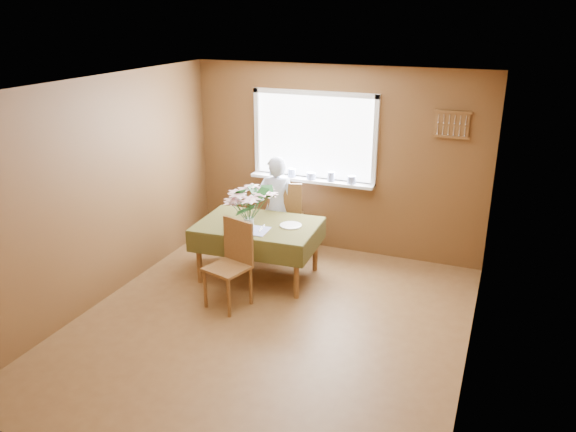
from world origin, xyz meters
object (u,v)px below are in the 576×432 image
at_px(chair_near, 232,260).
at_px(seated_woman, 277,207).
at_px(flower_bouquet, 248,204).
at_px(dining_table, 258,230).
at_px(chair_far, 286,215).

relative_size(chair_near, seated_woman, 0.70).
bearing_deg(flower_bouquet, dining_table, 87.58).
distance_m(dining_table, flower_bouquet, 0.47).
distance_m(chair_far, flower_bouquet, 1.12).
bearing_deg(chair_far, dining_table, 69.98).
xyz_separation_m(dining_table, seated_woman, (-0.04, 0.67, 0.07)).
relative_size(dining_table, flower_bouquet, 2.58).
distance_m(chair_far, seated_woman, 0.20).
xyz_separation_m(chair_far, flower_bouquet, (-0.05, -1.01, 0.47)).
distance_m(dining_table, chair_far, 0.79).
relative_size(chair_near, flower_bouquet, 1.68).
bearing_deg(seated_woman, flower_bouquet, 75.15).
xyz_separation_m(chair_near, flower_bouquet, (-0.03, 0.50, 0.50)).
bearing_deg(chair_far, flower_bouquet, 70.14).
bearing_deg(chair_near, chair_far, 104.37).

